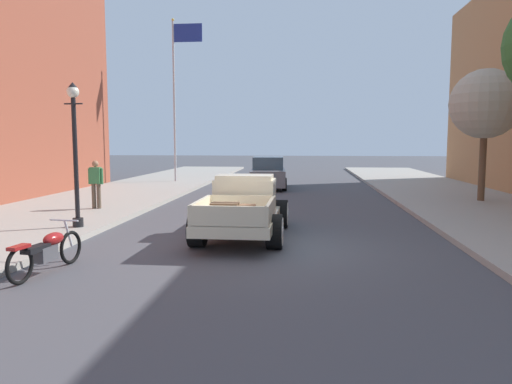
{
  "coord_description": "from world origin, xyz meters",
  "views": [
    {
      "loc": [
        0.93,
        -10.75,
        2.46
      ],
      "look_at": [
        -0.45,
        2.88,
        1.0
      ],
      "focal_mm": 33.58,
      "sensor_mm": 36.0,
      "label": 1
    }
  ],
  "objects_px": {
    "hotrod_truck_cream": "(245,206)",
    "car_background_grey": "(268,174)",
    "street_tree_second": "(485,104)",
    "flagpole": "(178,82)",
    "pedestrian_sidewalk_left": "(96,181)",
    "street_lamp_near": "(75,144)",
    "motorcycle_parked": "(47,250)"
  },
  "relations": [
    {
      "from": "pedestrian_sidewalk_left",
      "to": "car_background_grey",
      "type": "bearing_deg",
      "value": 60.05
    },
    {
      "from": "car_background_grey",
      "to": "street_tree_second",
      "type": "height_order",
      "value": "street_tree_second"
    },
    {
      "from": "street_tree_second",
      "to": "flagpole",
      "type": "bearing_deg",
      "value": 151.17
    },
    {
      "from": "street_lamp_near",
      "to": "flagpole",
      "type": "xyz_separation_m",
      "value": [
        -1.12,
        14.83,
        3.39
      ]
    },
    {
      "from": "hotrod_truck_cream",
      "to": "flagpole",
      "type": "bearing_deg",
      "value": 111.02
    },
    {
      "from": "hotrod_truck_cream",
      "to": "street_tree_second",
      "type": "distance_m",
      "value": 11.36
    },
    {
      "from": "motorcycle_parked",
      "to": "pedestrian_sidewalk_left",
      "type": "relative_size",
      "value": 1.28
    },
    {
      "from": "hotrod_truck_cream",
      "to": "pedestrian_sidewalk_left",
      "type": "distance_m",
      "value": 6.48
    },
    {
      "from": "street_tree_second",
      "to": "hotrod_truck_cream",
      "type": "bearing_deg",
      "value": -140.44
    },
    {
      "from": "flagpole",
      "to": "street_tree_second",
      "type": "bearing_deg",
      "value": -28.83
    },
    {
      "from": "car_background_grey",
      "to": "hotrod_truck_cream",
      "type": "bearing_deg",
      "value": -88.5
    },
    {
      "from": "car_background_grey",
      "to": "street_tree_second",
      "type": "distance_m",
      "value": 10.76
    },
    {
      "from": "hotrod_truck_cream",
      "to": "pedestrian_sidewalk_left",
      "type": "relative_size",
      "value": 3.01
    },
    {
      "from": "hotrod_truck_cream",
      "to": "street_tree_second",
      "type": "bearing_deg",
      "value": 39.56
    },
    {
      "from": "street_lamp_near",
      "to": "motorcycle_parked",
      "type": "bearing_deg",
      "value": -71.35
    },
    {
      "from": "hotrod_truck_cream",
      "to": "car_background_grey",
      "type": "height_order",
      "value": "car_background_grey"
    },
    {
      "from": "street_lamp_near",
      "to": "flagpole",
      "type": "height_order",
      "value": "flagpole"
    },
    {
      "from": "hotrod_truck_cream",
      "to": "car_background_grey",
      "type": "xyz_separation_m",
      "value": [
        -0.32,
        12.4,
        0.01
      ]
    },
    {
      "from": "street_lamp_near",
      "to": "flagpole",
      "type": "distance_m",
      "value": 15.26
    },
    {
      "from": "motorcycle_parked",
      "to": "car_background_grey",
      "type": "xyz_separation_m",
      "value": [
        2.88,
        16.48,
        0.33
      ]
    },
    {
      "from": "car_background_grey",
      "to": "pedestrian_sidewalk_left",
      "type": "relative_size",
      "value": 2.67
    },
    {
      "from": "car_background_grey",
      "to": "street_lamp_near",
      "type": "distance_m",
      "value": 13.32
    },
    {
      "from": "pedestrian_sidewalk_left",
      "to": "street_lamp_near",
      "type": "bearing_deg",
      "value": -73.53
    },
    {
      "from": "street_lamp_near",
      "to": "hotrod_truck_cream",
      "type": "bearing_deg",
      "value": 1.68
    },
    {
      "from": "car_background_grey",
      "to": "pedestrian_sidewalk_left",
      "type": "height_order",
      "value": "pedestrian_sidewalk_left"
    },
    {
      "from": "hotrod_truck_cream",
      "to": "street_lamp_near",
      "type": "xyz_separation_m",
      "value": [
        -4.53,
        -0.13,
        1.63
      ]
    },
    {
      "from": "hotrod_truck_cream",
      "to": "street_tree_second",
      "type": "height_order",
      "value": "street_tree_second"
    },
    {
      "from": "hotrod_truck_cream",
      "to": "car_background_grey",
      "type": "relative_size",
      "value": 1.13
    },
    {
      "from": "hotrod_truck_cream",
      "to": "flagpole",
      "type": "relative_size",
      "value": 0.54
    },
    {
      "from": "hotrod_truck_cream",
      "to": "pedestrian_sidewalk_left",
      "type": "bearing_deg",
      "value": 149.11
    },
    {
      "from": "car_background_grey",
      "to": "flagpole",
      "type": "distance_m",
      "value": 7.66
    },
    {
      "from": "hotrod_truck_cream",
      "to": "street_lamp_near",
      "type": "relative_size",
      "value": 1.29
    }
  ]
}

